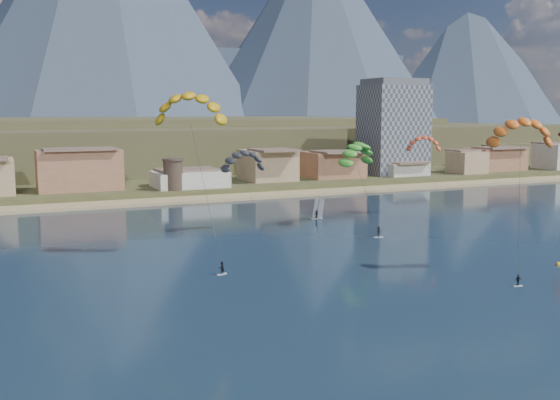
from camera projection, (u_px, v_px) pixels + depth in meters
name	position (u px, v px, depth m)	size (l,w,h in m)	color
ground	(404.00, 333.00, 66.22)	(2400.00, 2400.00, 0.00)	black
beach	(163.00, 201.00, 162.03)	(2200.00, 12.00, 0.90)	tan
land	(43.00, 138.00, 572.56)	(2200.00, 900.00, 4.00)	brown
foothills	(144.00, 143.00, 284.21)	(940.00, 210.00, 18.00)	brown
mountain_ridge	(10.00, 9.00, 784.26)	(2060.00, 480.00, 400.00)	#2F3B4E
apartment_tower	(393.00, 127.00, 213.85)	(20.00, 16.00, 32.00)	gray
watchtower	(173.00, 174.00, 170.44)	(5.82, 5.82, 8.60)	#47382D
kitesurfer_yellow	(190.00, 104.00, 99.13)	(12.76, 19.38, 28.30)	silver
kitesurfer_orange	(521.00, 128.00, 89.20)	(11.58, 10.61, 23.28)	silver
kitesurfer_green	(357.00, 151.00, 128.48)	(11.63, 19.29, 20.28)	silver
distant_kite_dark	(243.00, 157.00, 120.58)	(9.68, 6.38, 17.53)	#262626
distant_kite_orange	(424.00, 141.00, 141.41)	(8.38, 7.47, 19.23)	#262626
windsurfer	(317.00, 212.00, 136.82)	(2.55, 2.81, 4.36)	silver
buoy	(558.00, 264.00, 95.51)	(0.71, 0.71, 0.71)	yellow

